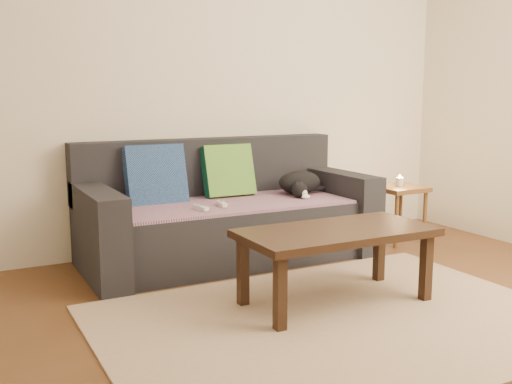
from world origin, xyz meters
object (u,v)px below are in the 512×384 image
(cat, at_px, (300,183))
(wii_remote_b, at_px, (201,208))
(wii_remote_a, at_px, (222,204))
(sofa, at_px, (227,218))
(coffee_table, at_px, (336,238))
(side_table, at_px, (399,196))

(cat, bearing_deg, wii_remote_b, 171.40)
(cat, distance_m, wii_remote_a, 0.77)
(sofa, height_order, wii_remote_b, sofa)
(cat, bearing_deg, sofa, 154.07)
(wii_remote_b, xyz_separation_m, coffee_table, (0.46, -0.90, -0.06))
(sofa, relative_size, wii_remote_a, 14.00)
(wii_remote_b, xyz_separation_m, side_table, (1.78, 0.08, -0.07))
(cat, xyz_separation_m, side_table, (0.85, -0.16, -0.14))
(wii_remote_a, relative_size, coffee_table, 0.13)
(side_table, bearing_deg, wii_remote_b, -177.50)
(side_table, relative_size, coffee_table, 0.41)
(wii_remote_b, height_order, coffee_table, wii_remote_b)
(sofa, height_order, cat, sofa)
(wii_remote_a, relative_size, side_table, 0.32)
(wii_remote_a, distance_m, wii_remote_b, 0.19)
(sofa, xyz_separation_m, wii_remote_a, (-0.13, -0.21, 0.15))
(wii_remote_b, relative_size, coffee_table, 0.13)
(cat, relative_size, side_table, 0.94)
(cat, relative_size, coffee_table, 0.39)
(cat, bearing_deg, coffee_table, -135.24)
(sofa, xyz_separation_m, coffee_table, (0.15, -1.17, 0.08))
(wii_remote_b, distance_m, coffee_table, 1.02)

